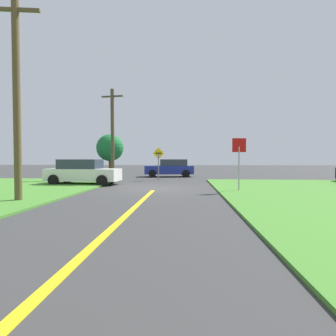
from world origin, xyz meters
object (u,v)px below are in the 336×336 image
oak_tree_left (110,148)px  utility_pole_mid (112,133)px  stop_sign (239,155)px  utility_pole_near (17,95)px  parked_car_near_building (83,172)px  direction_sign (158,160)px  car_approaching_junction (170,168)px

oak_tree_left → utility_pole_mid: bearing=-72.9°
stop_sign → utility_pole_near: bearing=17.0°
parked_car_near_building → oak_tree_left: oak_tree_left is taller
direction_sign → oak_tree_left: oak_tree_left is taller
stop_sign → direction_sign: 8.63m
oak_tree_left → parked_car_near_building: bearing=-78.5°
car_approaching_junction → parked_car_near_building: bearing=51.5°
direction_sign → utility_pole_mid: bearing=171.4°
car_approaching_junction → parked_car_near_building: size_ratio=1.00×
parked_car_near_building → utility_pole_mid: bearing=85.6°
parked_car_near_building → direction_sign: direction_sign is taller
utility_pole_near → direction_sign: utility_pole_near is taller
utility_pole_near → utility_pole_mid: bearing=88.1°
utility_pole_near → oak_tree_left: size_ratio=1.53×
parked_car_near_building → utility_pole_near: bearing=-84.8°
oak_tree_left → direction_sign: bearing=-61.6°
parked_car_near_building → utility_pole_mid: (0.62, 4.71, 2.97)m
stop_sign → utility_pole_mid: bearing=-48.1°
car_approaching_junction → utility_pole_mid: (-4.48, -3.43, 2.97)m
parked_car_near_building → utility_pole_mid: size_ratio=0.64×
utility_pole_mid → car_approaching_junction: bearing=37.4°
stop_sign → car_approaching_junction: bearing=-75.8°
utility_pole_mid → oak_tree_left: 15.78m
stop_sign → parked_car_near_building: 9.81m
stop_sign → utility_pole_near: size_ratio=0.34×
utility_pole_mid → utility_pole_near: bearing=-91.9°
parked_car_near_building → direction_sign: size_ratio=1.83×
utility_pole_mid → stop_sign: bearing=-41.7°
parked_car_near_building → car_approaching_junction: bearing=61.1°
utility_pole_near → oak_tree_left: utility_pole_near is taller
utility_pole_near → direction_sign: bearing=69.2°
direction_sign → stop_sign: bearing=-55.9°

